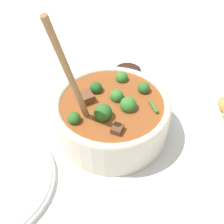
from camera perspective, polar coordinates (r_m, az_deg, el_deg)
ground_plane at (r=0.65m, az=0.00°, el=-3.77°), size 4.00×4.00×0.00m
stew_bowl at (r=0.61m, az=-0.03°, el=-0.43°), size 0.25×0.25×0.32m
condiment_bowl at (r=0.77m, az=3.17°, el=7.56°), size 0.07×0.07×0.04m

